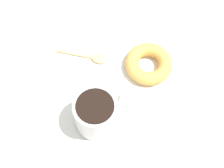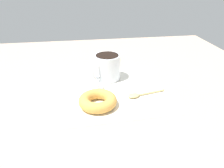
{
  "view_description": "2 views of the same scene",
  "coord_description": "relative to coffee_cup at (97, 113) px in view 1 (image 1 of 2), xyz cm",
  "views": [
    {
      "loc": [
        34.92,
        13.03,
        75.19
      ],
      "look_at": [
        2.51,
        -1.97,
        2.3
      ],
      "focal_mm": 60.0,
      "sensor_mm": 36.0,
      "label": 1
    },
    {
      "loc": [
        -56.66,
        7.21,
        33.58
      ],
      "look_at": [
        2.51,
        -1.97,
        2.3
      ],
      "focal_mm": 35.0,
      "sensor_mm": 36.0,
      "label": 2
    }
  ],
  "objects": [
    {
      "name": "sugar_cube",
      "position": [
        -6.98,
        3.34,
        -3.47
      ],
      "size": [
        1.79,
        1.79,
        1.79
      ],
      "primitive_type": "cube",
      "color": "white",
      "rests_on": "napkin"
    },
    {
      "name": "napkin",
      "position": [
        -8.38,
        -0.44,
        -4.52
      ],
      "size": [
        33.63,
        33.63,
        0.3
      ],
      "primitive_type": "cube",
      "rotation": [
        0.0,
        0.0,
        0.04
      ],
      "color": "white",
      "rests_on": "ground_plane"
    },
    {
      "name": "ground_plane",
      "position": [
        -10.89,
        1.53,
        -5.67
      ],
      "size": [
        120.0,
        120.0,
        2.0
      ],
      "primitive_type": "cube",
      "color": "tan"
    },
    {
      "name": "coffee_cup",
      "position": [
        0.0,
        0.0,
        0.0
      ],
      "size": [
        9.91,
        10.37,
        8.45
      ],
      "color": "silver",
      "rests_on": "napkin"
    },
    {
      "name": "donut",
      "position": [
        -16.61,
        4.8,
        -2.85
      ],
      "size": [
        10.58,
        10.58,
        3.04
      ],
      "primitive_type": "torus",
      "color": "gold",
      "rests_on": "napkin"
    },
    {
      "name": "spoon",
      "position": [
        -13.37,
        -7.62,
        -3.96
      ],
      "size": [
        3.96,
        12.24,
        0.9
      ],
      "color": "#D8B772",
      "rests_on": "napkin"
    }
  ]
}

